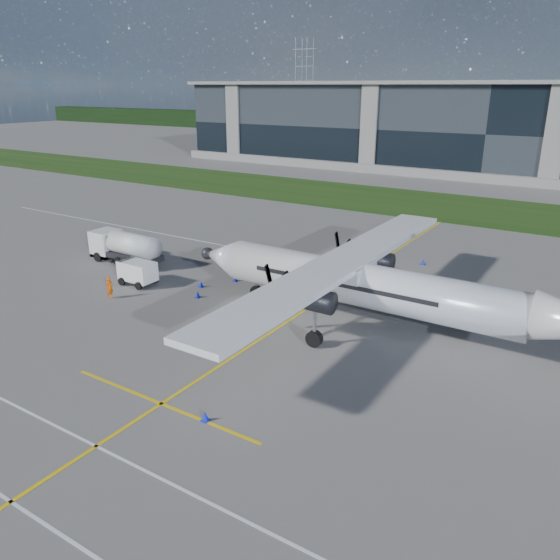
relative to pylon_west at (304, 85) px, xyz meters
name	(u,v)px	position (x,y,z in m)	size (l,w,h in m)	color
ground	(417,217)	(80.00, -110.00, -15.00)	(400.00, 400.00, 0.00)	slate
grass_strip	(438,206)	(80.00, -102.00, -14.98)	(400.00, 18.00, 0.04)	#1C3B10
terminal_building	(499,130)	(80.00, -70.00, -7.50)	(120.00, 20.00, 15.00)	black
tree_line	(547,133)	(80.00, -10.00, -12.00)	(400.00, 6.00, 6.00)	black
pylon_west	(304,85)	(0.00, 0.00, 0.00)	(9.00, 4.60, 30.00)	gray
yellow_taxiway_centerline	(318,302)	(83.00, -140.00, -14.99)	(0.20, 70.00, 0.01)	yellow
turboprop_aircraft	(381,263)	(88.38, -141.87, -10.57)	(28.48, 29.53, 8.86)	white
fuel_tanker_truck	(121,247)	(63.73, -141.01, -13.60)	(7.49, 2.44, 2.81)	silver
baggage_tug	(138,273)	(69.23, -144.38, -14.07)	(3.11, 1.87, 1.87)	silver
ground_crew_person	(110,286)	(69.73, -147.61, -14.05)	(0.77, 0.55, 1.89)	#F25907
safety_cone_fwd	(201,284)	(73.83, -142.19, -14.75)	(0.36, 0.36, 0.50)	#0C18CF
safety_cone_nose_stbd	(235,278)	(75.26, -139.67, -14.75)	(0.36, 0.36, 0.50)	#0C18CF
safety_cone_nose_port	(198,294)	(75.07, -144.05, -14.75)	(0.36, 0.36, 0.50)	#0C18CF
safety_cone_stbdwing	(423,262)	(86.54, -127.31, -14.75)	(0.36, 0.36, 0.50)	#0C18CF
safety_cone_portwing	(205,416)	(85.77, -155.94, -14.75)	(0.36, 0.36, 0.50)	#0C18CF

